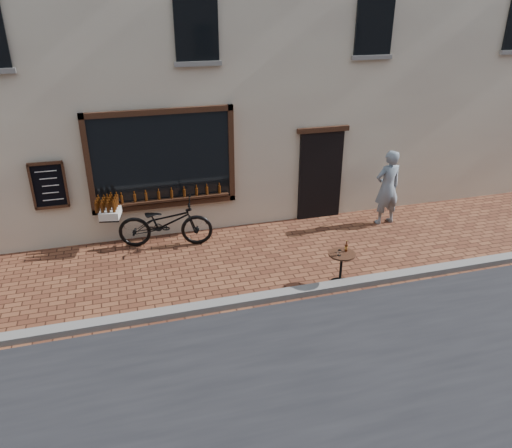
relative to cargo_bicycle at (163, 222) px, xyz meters
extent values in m
plane|color=#542A1B|center=(2.03, -2.97, -0.56)|extent=(90.00, 90.00, 0.00)
cube|color=slate|center=(2.03, -2.77, -0.50)|extent=(90.00, 0.25, 0.12)
cube|color=beige|center=(2.03, 3.53, 4.44)|extent=(28.00, 6.00, 10.00)
cube|color=black|center=(0.13, 0.48, 1.29)|extent=(3.00, 0.06, 2.00)
cube|color=black|center=(0.13, 0.46, 2.35)|extent=(3.24, 0.10, 0.12)
cube|color=black|center=(0.13, 0.46, 0.23)|extent=(3.24, 0.10, 0.12)
cube|color=black|center=(-1.43, 0.46, 1.29)|extent=(0.12, 0.10, 2.24)
cube|color=black|center=(1.69, 0.46, 1.29)|extent=(0.12, 0.10, 2.24)
cube|color=black|center=(0.13, 0.41, 0.36)|extent=(2.90, 0.16, 0.05)
cube|color=black|center=(3.93, 0.49, 0.54)|extent=(1.10, 0.10, 2.20)
cube|color=black|center=(3.93, 0.46, 1.70)|extent=(1.30, 0.10, 0.12)
cube|color=black|center=(-2.27, 0.47, 0.94)|extent=(0.62, 0.04, 0.92)
cylinder|color=#3D1C07|center=(-1.12, 0.41, 0.48)|extent=(0.06, 0.06, 0.19)
cylinder|color=#3D1C07|center=(-0.84, 0.41, 0.48)|extent=(0.06, 0.06, 0.19)
cylinder|color=#3D1C07|center=(-0.56, 0.41, 0.48)|extent=(0.06, 0.06, 0.19)
cylinder|color=#3D1C07|center=(-0.29, 0.41, 0.48)|extent=(0.06, 0.06, 0.19)
cylinder|color=#3D1C07|center=(-0.01, 0.41, 0.48)|extent=(0.06, 0.06, 0.19)
cylinder|color=#3D1C07|center=(0.27, 0.41, 0.48)|extent=(0.06, 0.06, 0.19)
cylinder|color=#3D1C07|center=(0.55, 0.41, 0.48)|extent=(0.06, 0.06, 0.19)
cylinder|color=#3D1C07|center=(0.82, 0.41, 0.48)|extent=(0.06, 0.06, 0.19)
cylinder|color=#3D1C07|center=(1.10, 0.41, 0.48)|extent=(0.06, 0.06, 0.19)
cylinder|color=#3D1C07|center=(1.38, 0.41, 0.48)|extent=(0.06, 0.06, 0.19)
cube|color=black|center=(1.03, 0.49, 4.04)|extent=(0.90, 0.06, 1.40)
cube|color=black|center=(5.03, 0.49, 4.04)|extent=(0.90, 0.06, 1.40)
imported|color=black|center=(0.04, -0.01, -0.01)|extent=(2.18, 1.11, 1.09)
cube|color=black|center=(-1.09, 0.21, 0.19)|extent=(0.52, 0.65, 0.04)
cube|color=silver|center=(-1.09, 0.21, 0.30)|extent=(0.52, 0.67, 0.17)
cylinder|color=#3D1C07|center=(-1.01, -0.03, 0.50)|extent=(0.07, 0.07, 0.23)
cylinder|color=#3D1C07|center=(-1.13, 0.00, 0.50)|extent=(0.07, 0.07, 0.23)
cylinder|color=#3D1C07|center=(-1.25, 0.02, 0.50)|extent=(0.07, 0.07, 0.23)
cylinder|color=#3D1C07|center=(-1.37, 0.04, 0.50)|extent=(0.07, 0.07, 0.23)
cylinder|color=#3D1C07|center=(-0.98, 0.12, 0.50)|extent=(0.07, 0.07, 0.23)
cylinder|color=#3D1C07|center=(-1.10, 0.14, 0.50)|extent=(0.07, 0.07, 0.23)
cylinder|color=#3D1C07|center=(-1.22, 0.16, 0.50)|extent=(0.07, 0.07, 0.23)
cylinder|color=#3D1C07|center=(-1.34, 0.19, 0.50)|extent=(0.07, 0.07, 0.23)
cylinder|color=#3D1C07|center=(-0.95, 0.26, 0.50)|extent=(0.07, 0.07, 0.23)
cylinder|color=#3D1C07|center=(-1.07, 0.28, 0.50)|extent=(0.07, 0.07, 0.23)
cylinder|color=#3D1C07|center=(-1.19, 0.31, 0.50)|extent=(0.07, 0.07, 0.23)
cylinder|color=#3D1C07|center=(-1.31, 0.33, 0.50)|extent=(0.07, 0.07, 0.23)
cylinder|color=#3D1C07|center=(-0.93, 0.40, 0.50)|extent=(0.07, 0.07, 0.23)
cylinder|color=#3D1C07|center=(-1.05, 0.43, 0.50)|extent=(0.07, 0.07, 0.23)
cylinder|color=black|center=(3.10, -2.62, -0.55)|extent=(0.38, 0.38, 0.03)
cylinder|color=black|center=(3.10, -2.62, -0.23)|extent=(0.05, 0.05, 0.61)
cylinder|color=black|center=(3.10, -2.62, 0.10)|extent=(0.52, 0.52, 0.03)
cylinder|color=gold|center=(3.21, -2.56, 0.19)|extent=(0.06, 0.06, 0.05)
cylinder|color=white|center=(3.02, -2.68, 0.17)|extent=(0.07, 0.07, 0.11)
imported|color=gray|center=(5.36, -0.29, 0.36)|extent=(0.72, 0.52, 1.85)
camera|label=1|loc=(-0.80, -10.22, 4.65)|focal=35.00mm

